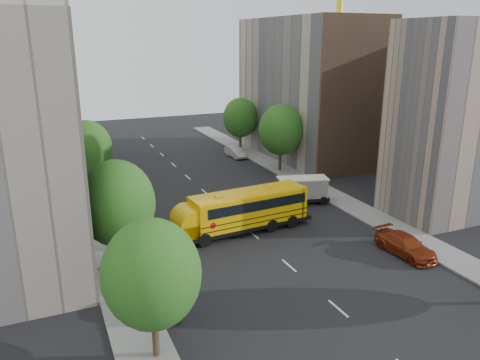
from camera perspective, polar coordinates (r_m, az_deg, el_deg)
ground at (r=40.36m, az=0.43°, el=-5.61°), size 120.00×120.00×0.00m
sidewalk_left at (r=42.17m, az=-16.95°, el=-5.28°), size 3.00×80.00×0.12m
sidewalk_right at (r=49.73m, az=10.27°, el=-1.40°), size 3.00×80.00×0.12m
lane_markings at (r=49.10m, az=-4.30°, el=-1.48°), size 0.15×64.00×0.01m
building_left_redbrick at (r=62.80m, az=-26.03°, el=7.02°), size 10.00×15.00×13.00m
building_right_near at (r=44.94m, az=24.62°, el=6.48°), size 10.00×7.00×17.00m
building_right_far at (r=63.74m, az=8.14°, el=10.94°), size 10.00×22.00×18.00m
building_right_sidewall at (r=54.72m, az=14.20°, el=9.63°), size 10.10×0.30×18.00m
street_tree_0 at (r=23.18m, az=-10.71°, el=-11.24°), size 4.80×4.80×7.41m
street_tree_1 at (r=32.13m, az=-14.81°, el=-2.76°), size 5.12×5.12×7.90m
street_tree_2 at (r=49.42m, az=-18.15°, el=3.64°), size 4.99×4.99×7.71m
street_tree_4 at (r=55.69m, az=5.00°, el=6.11°), size 5.25×5.25×8.10m
street_tree_5 at (r=66.39m, az=0.04°, el=7.60°), size 4.86×4.86×7.51m
school_bus at (r=38.45m, az=-0.01°, el=-3.67°), size 12.52×3.89×3.48m
safari_truck at (r=45.72m, az=7.07°, el=-1.19°), size 6.32×3.59×2.56m
parked_car_0 at (r=29.05m, az=-9.51°, el=-13.84°), size 2.12×4.40×1.45m
parked_car_1 at (r=47.50m, az=-14.64°, el=-1.79°), size 1.65×4.17×1.35m
parked_car_2 at (r=59.71m, az=-16.86°, el=1.84°), size 2.72×5.05×1.35m
parked_car_3 at (r=37.10m, az=19.51°, el=-7.49°), size 2.38×5.26×1.49m
parked_car_5 at (r=63.21m, az=-0.54°, el=3.41°), size 1.67×4.30×1.40m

